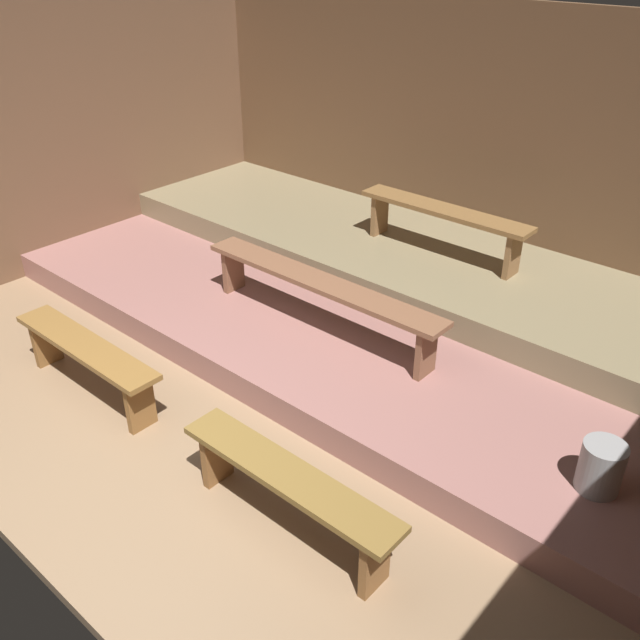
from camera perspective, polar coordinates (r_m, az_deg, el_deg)
The scene contains 10 objects.
ground at distance 5.44m, azimuth 0.34°, elevation -3.66°, with size 7.10×5.08×0.08m, color #8B6E51.
wall_back at distance 6.56m, azimuth 13.28°, elevation 13.86°, with size 7.10×0.06×2.45m, color brown.
wall_left at distance 7.23m, azimuth -19.68°, elevation 14.44°, with size 0.06×5.08×2.45m, color brown.
platform_lower at distance 5.80m, azimuth 4.65°, elevation 0.38°, with size 6.30×2.95×0.23m, color #93625B.
platform_middle at distance 6.21m, azimuth 8.66°, elevation 4.63°, with size 6.30×1.55×0.23m, color #7F7252.
bench_floor_left at distance 5.15m, azimuth -18.84°, elevation -2.75°, with size 1.44×0.26×0.42m.
bench_floor_right at distance 3.85m, azimuth -2.67°, elevation -13.57°, with size 1.44×0.26×0.42m.
bench_lower_center at distance 5.22m, azimuth -0.05°, elevation 2.66°, with size 2.20×0.26×0.42m.
bench_middle_center at distance 6.04m, azimuth 10.23°, elevation 8.37°, with size 1.59×0.26×0.42m.
pail_lower at distance 4.18m, azimuth 22.32°, elevation -11.24°, with size 0.24×0.24×0.30m, color gray.
Camera 1 is at (2.95, -1.27, 2.99)m, focal length 38.47 mm.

